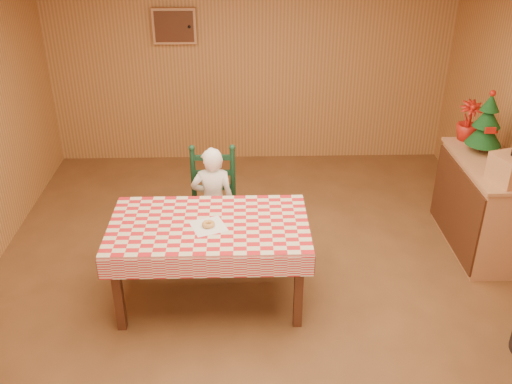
# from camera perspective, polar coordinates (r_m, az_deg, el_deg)

# --- Properties ---
(ground) EXTENTS (6.00, 6.00, 0.00)m
(ground) POSITION_cam_1_polar(r_m,az_deg,el_deg) (5.14, 0.06, -10.46)
(ground) COLOR brown
(ground) RESTS_ON ground
(cabin_walls) EXTENTS (5.10, 6.05, 2.65)m
(cabin_walls) POSITION_cam_1_polar(r_m,az_deg,el_deg) (4.75, -0.14, 11.27)
(cabin_walls) COLOR #B57A41
(cabin_walls) RESTS_ON ground
(dining_table) EXTENTS (1.66, 0.96, 0.77)m
(dining_table) POSITION_cam_1_polar(r_m,az_deg,el_deg) (4.75, -4.71, -3.98)
(dining_table) COLOR #4D2714
(dining_table) RESTS_ON ground
(ladder_chair) EXTENTS (0.44, 0.40, 1.08)m
(ladder_chair) POSITION_cam_1_polar(r_m,az_deg,el_deg) (5.52, -4.26, -1.26)
(ladder_chair) COLOR #10311C
(ladder_chair) RESTS_ON ground
(seated_child) EXTENTS (0.41, 0.27, 1.12)m
(seated_child) POSITION_cam_1_polar(r_m,az_deg,el_deg) (5.44, -4.31, -1.01)
(seated_child) COLOR white
(seated_child) RESTS_ON ground
(napkin) EXTENTS (0.34, 0.34, 0.00)m
(napkin) POSITION_cam_1_polar(r_m,az_deg,el_deg) (4.66, -4.78, -3.43)
(napkin) COLOR white
(napkin) RESTS_ON dining_table
(donut) EXTENTS (0.11, 0.11, 0.04)m
(donut) POSITION_cam_1_polar(r_m,az_deg,el_deg) (4.65, -4.79, -3.23)
(donut) COLOR gold
(donut) RESTS_ON napkin
(shelf_unit) EXTENTS (0.54, 1.24, 0.93)m
(shelf_unit) POSITION_cam_1_polar(r_m,az_deg,el_deg) (5.98, 21.56, -1.24)
(shelf_unit) COLOR tan
(shelf_unit) RESTS_ON ground
(crate) EXTENTS (0.38, 0.38, 0.25)m
(crate) POSITION_cam_1_polar(r_m,az_deg,el_deg) (5.41, 24.21, 2.14)
(crate) COLOR tan
(crate) RESTS_ON shelf_unit
(christmas_tree) EXTENTS (0.34, 0.34, 0.62)m
(christmas_tree) POSITION_cam_1_polar(r_m,az_deg,el_deg) (5.90, 22.05, 6.28)
(christmas_tree) COLOR #4D2714
(christmas_tree) RESTS_ON shelf_unit
(flower_arrangement) EXTENTS (0.24, 0.24, 0.41)m
(flower_arrangement) POSITION_cam_1_polar(r_m,az_deg,el_deg) (6.16, 20.49, 6.70)
(flower_arrangement) COLOR #AB1A0F
(flower_arrangement) RESTS_ON shelf_unit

